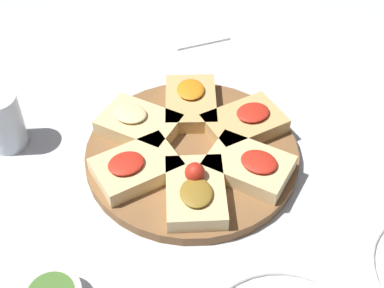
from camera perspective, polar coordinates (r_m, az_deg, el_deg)
The scene contains 10 objects.
ground_plane at distance 0.86m, azimuth 0.00°, elevation -1.46°, with size 3.00×3.00×0.00m, color silver.
serving_board at distance 0.85m, azimuth 0.00°, elevation -1.04°, with size 0.34×0.34×0.02m, color brown.
focaccia_slice_0 at distance 0.77m, azimuth 0.38°, elevation -4.98°, with size 0.14×0.15×0.05m.
focaccia_slice_1 at distance 0.81m, azimuth 6.15°, elevation -2.31°, with size 0.12×0.14×0.04m.
focaccia_slice_2 at distance 0.87m, azimuth 5.67°, elevation 2.28°, with size 0.14×0.11×0.04m.
focaccia_slice_3 at distance 0.91m, azimuth -0.13°, elevation 4.50°, with size 0.14×0.15×0.04m.
focaccia_slice_4 at distance 0.87m, azimuth -5.75°, elevation 2.20°, with size 0.12×0.14×0.04m.
focaccia_slice_5 at distance 0.81m, azimuth -6.05°, elevation -2.47°, with size 0.14×0.11×0.04m.
water_glass at distance 0.90m, azimuth -19.50°, elevation 2.31°, with size 0.06×0.06×0.10m, color silver.
napkin_stack at distance 1.13m, azimuth 0.38°, elevation 11.99°, with size 0.11×0.10×0.01m, color white.
Camera 1 is at (0.38, 0.44, 0.63)m, focal length 50.00 mm.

